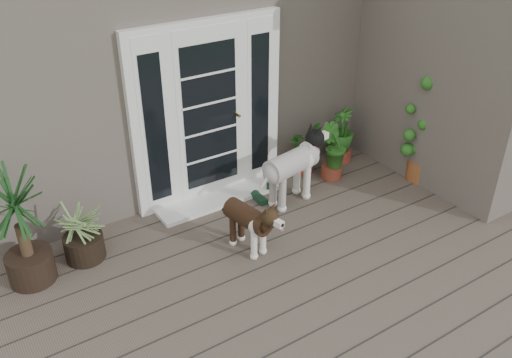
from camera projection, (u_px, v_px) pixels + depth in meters
deck at (340, 291)px, 5.33m from camera, size 6.20×4.60×0.12m
house_main at (150, 38)px, 7.65m from camera, size 7.40×4.00×3.10m
house_wing at (470, 62)px, 6.74m from camera, size 1.60×2.40×3.10m
door_unit at (208, 113)px, 6.26m from camera, size 1.90×0.14×2.15m
door_step at (220, 198)px, 6.64m from camera, size 1.60×0.40×0.05m
brindle_dog at (248, 226)px, 5.66m from camera, size 0.44×0.77×0.60m
white_dog at (291, 174)px, 6.43m from camera, size 0.97×0.56×0.76m
spider_plant at (81, 229)px, 5.51m from camera, size 0.89×0.89×0.72m
yucca at (21, 228)px, 5.08m from camera, size 0.92×0.92×1.23m
herb_a at (304, 153)px, 7.11m from camera, size 0.64×0.64×0.57m
herb_b at (332, 159)px, 7.00m from camera, size 0.51×0.51×0.54m
herb_c at (341, 139)px, 7.39m from camera, size 0.52×0.52×0.63m
sapling at (430, 111)px, 6.63m from camera, size 0.58×0.58×1.88m
clog_left at (259, 198)px, 6.61m from camera, size 0.13×0.28×0.08m
clog_right at (271, 185)px, 6.87m from camera, size 0.28×0.32×0.09m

